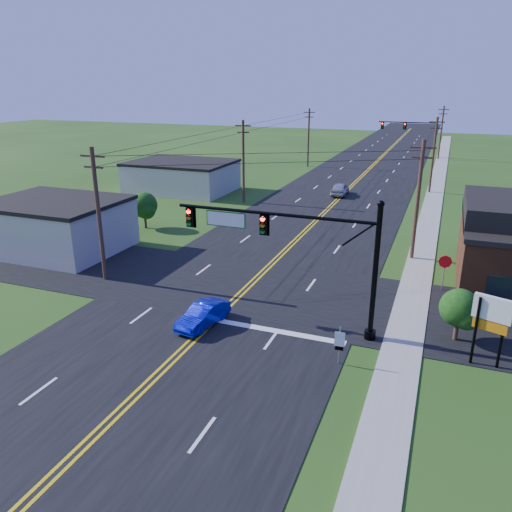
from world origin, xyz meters
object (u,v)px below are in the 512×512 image
at_px(signal_mast_main, 291,244).
at_px(signal_mast_far, 410,131).
at_px(stop_sign, 445,265).
at_px(route_sign, 339,343).
at_px(blue_car, 203,316).

bearing_deg(signal_mast_main, signal_mast_far, 89.92).
distance_m(signal_mast_far, stop_sign, 64.24).
xyz_separation_m(signal_mast_main, signal_mast_far, (0.10, 72.00, -0.20)).
bearing_deg(signal_mast_far, route_sign, -87.45).
xyz_separation_m(route_sign, stop_sign, (4.38, 11.32, 0.58)).
height_order(signal_mast_far, route_sign, signal_mast_far).
distance_m(signal_mast_far, route_sign, 75.19).
bearing_deg(route_sign, stop_sign, 64.10).
relative_size(route_sign, stop_sign, 0.82).
height_order(signal_mast_far, stop_sign, signal_mast_far).
height_order(signal_mast_main, signal_mast_far, same).
xyz_separation_m(signal_mast_main, blue_car, (-4.43, -1.76, -4.14)).
distance_m(signal_mast_main, route_sign, 5.83).
bearing_deg(signal_mast_main, blue_car, -158.33).
bearing_deg(blue_car, route_sign, -0.20).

